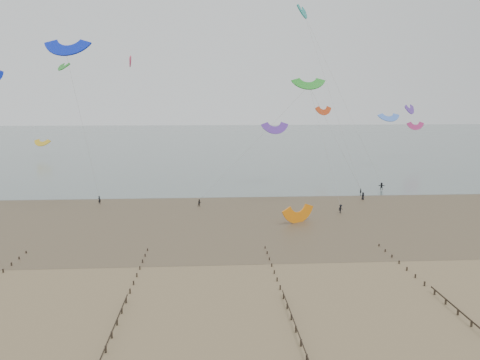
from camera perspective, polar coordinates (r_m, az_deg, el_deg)
The scene contains 7 objects.
ground at distance 61.50m, azimuth 0.62°, elevation -11.93°, with size 500.00×500.00×0.00m, color brown.
sea_and_shore at distance 94.14m, azimuth -3.42°, elevation -4.16°, with size 500.00×665.00×0.03m.
groynes at distance 44.78m, azimuth 8.00°, elevation -20.23°, with size 72.16×50.16×1.00m.
kitesurfer_lead at distance 107.05m, azimuth -16.76°, elevation -2.35°, with size 0.67×0.44×1.83m, color black.
kitesurfers at distance 111.09m, azimuth 13.12°, elevation -1.76°, with size 125.56×24.73×1.90m.
grounded_kite at distance 88.45m, azimuth 7.12°, elevation -5.15°, with size 6.36×3.33×4.84m, color orange, non-canonical shape.
kites_airborne at distance 147.29m, azimuth -7.74°, elevation 9.47°, with size 231.84×108.10×43.31m.
Camera 1 is at (-4.26, -56.91, 22.90)m, focal length 35.00 mm.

